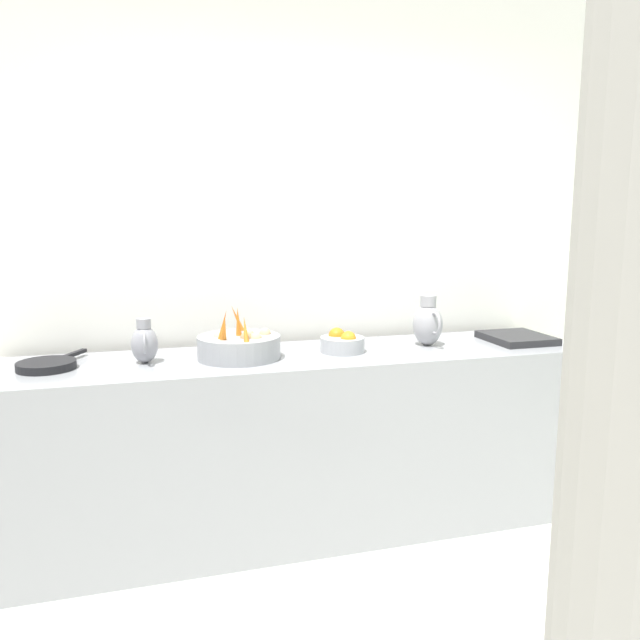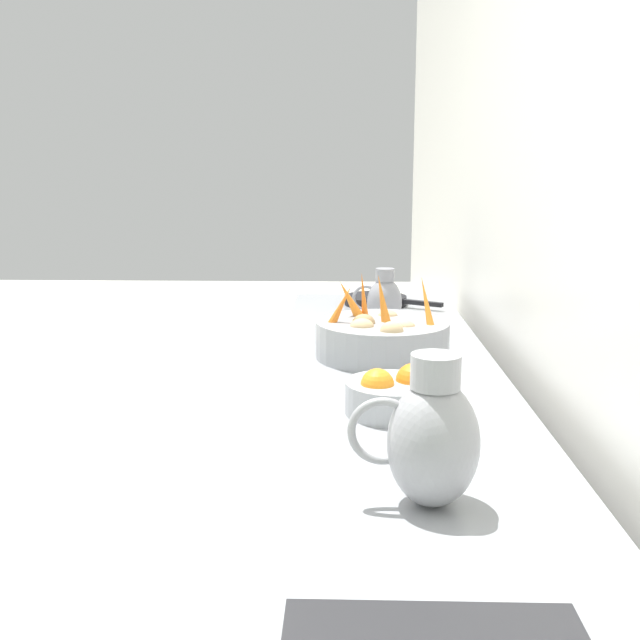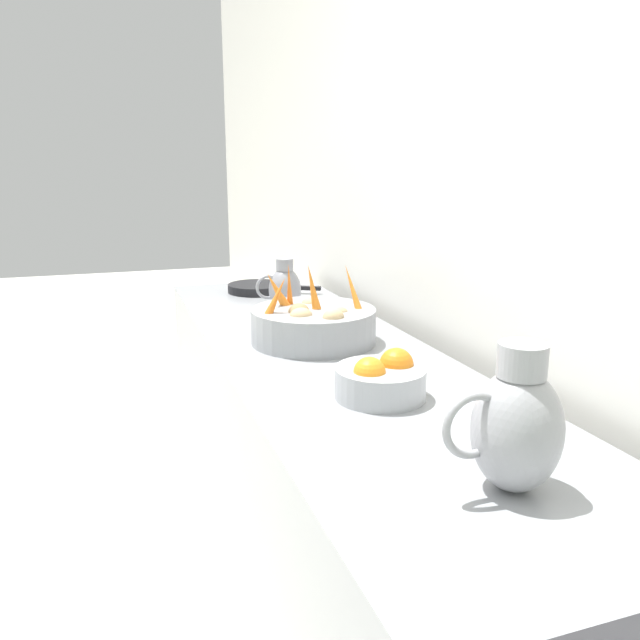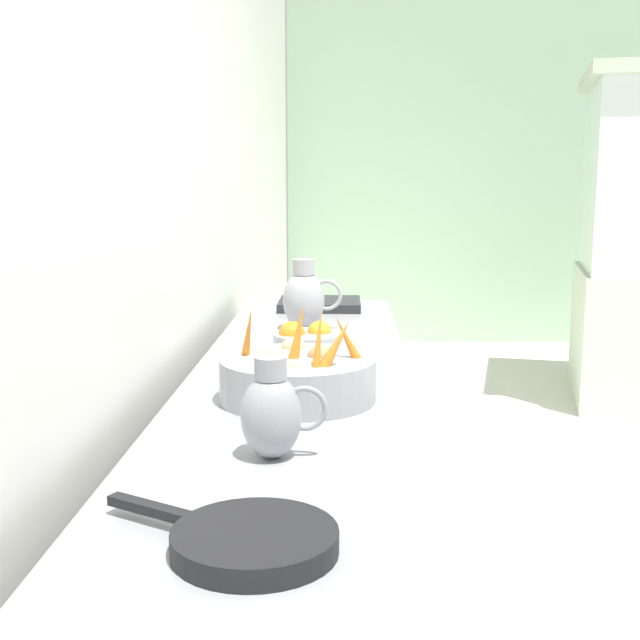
% 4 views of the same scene
% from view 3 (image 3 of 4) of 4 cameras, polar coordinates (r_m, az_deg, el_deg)
% --- Properties ---
extents(prep_counter, '(0.62, 2.76, 0.88)m').
position_cam_3_polar(prep_counter, '(1.83, 2.93, -18.05)').
color(prep_counter, gray).
rests_on(prep_counter, ground_plane).
extents(vegetable_colander, '(0.38, 0.38, 0.24)m').
position_cam_3_polar(vegetable_colander, '(1.91, -0.64, -0.37)').
color(vegetable_colander, gray).
rests_on(vegetable_colander, prep_counter).
extents(orange_bowl, '(0.21, 0.21, 0.11)m').
position_cam_3_polar(orange_bowl, '(1.47, 5.58, -5.39)').
color(orange_bowl, '#9EA0A5').
rests_on(orange_bowl, prep_counter).
extents(metal_pitcher_tall, '(0.21, 0.15, 0.25)m').
position_cam_3_polar(metal_pitcher_tall, '(1.09, 17.34, -9.14)').
color(metal_pitcher_tall, '#939399').
rests_on(metal_pitcher_tall, prep_counter).
extents(metal_pitcher_short, '(0.17, 0.12, 0.20)m').
position_cam_3_polar(metal_pitcher_short, '(2.30, -3.26, 2.88)').
color(metal_pitcher_short, gray).
rests_on(metal_pitcher_short, prep_counter).
extents(skillet_on_counter, '(0.37, 0.27, 0.03)m').
position_cam_3_polar(skillet_on_counter, '(2.69, -5.67, 2.92)').
color(skillet_on_counter, black).
rests_on(skillet_on_counter, prep_counter).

